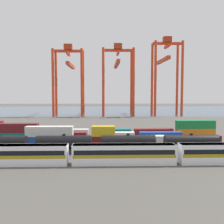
{
  "coord_description": "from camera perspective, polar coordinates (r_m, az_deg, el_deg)",
  "views": [
    {
      "loc": [
        -1.95,
        -73.53,
        14.01
      ],
      "look_at": [
        1.35,
        30.76,
        6.21
      ],
      "focal_mm": 42.7,
      "sensor_mm": 36.0,
      "label": 1
    }
  ],
  "objects": [
    {
      "name": "ground_plane",
      "position": [
        114.41,
        -0.82,
        -2.76
      ],
      "size": [
        420.0,
        420.0,
        0.0
      ],
      "primitive_type": "plane",
      "color": "#4C4944"
    },
    {
      "name": "harbour_water",
      "position": [
        205.58,
        -1.26,
        0.37
      ],
      "size": [
        400.0,
        110.0,
        0.01
      ],
      "primitive_type": "cube",
      "color": "#384C60",
      "rests_on": "ground_plane"
    },
    {
      "name": "passenger_train",
      "position": [
        52.41,
        2.59,
        -8.82
      ],
      "size": [
        61.78,
        3.14,
        3.9
      ],
      "color": "silver",
      "rests_on": "ground_plane"
    },
    {
      "name": "freight_tank_row",
      "position": [
        62.14,
        3.46,
        -6.77
      ],
      "size": [
        71.55,
        2.99,
        4.45
      ],
      "color": "#232326",
      "rests_on": "ground_plane"
    },
    {
      "name": "shipping_container_1",
      "position": [
        71.34,
        -13.2,
        -6.1
      ],
      "size": [
        12.1,
        2.44,
        2.6
      ],
      "primitive_type": "cube",
      "color": "#1C4299",
      "rests_on": "ground_plane"
    },
    {
      "name": "shipping_container_2",
      "position": [
        70.93,
        -13.23,
        -4.03
      ],
      "size": [
        12.1,
        2.44,
        2.6
      ],
      "primitive_type": "cube",
      "color": "silver",
      "rests_on": "shipping_container_1"
    },
    {
      "name": "shipping_container_3",
      "position": [
        69.95,
        -1.87,
        -6.19
      ],
      "size": [
        6.04,
        2.44,
        2.6
      ],
      "primitive_type": "cube",
      "color": "maroon",
      "rests_on": "ground_plane"
    },
    {
      "name": "shipping_container_4",
      "position": [
        69.53,
        -1.88,
        -4.09
      ],
      "size": [
        6.04,
        2.44,
        2.6
      ],
      "primitive_type": "cube",
      "color": "gold",
      "rests_on": "shipping_container_3"
    },
    {
      "name": "shipping_container_5",
      "position": [
        71.31,
        9.46,
        -6.05
      ],
      "size": [
        6.04,
        2.44,
        2.6
      ],
      "primitive_type": "cube",
      "color": "silver",
      "rests_on": "ground_plane"
    },
    {
      "name": "shipping_container_6",
      "position": [
        75.26,
        19.97,
        -5.71
      ],
      "size": [
        6.04,
        2.44,
        2.6
      ],
      "primitive_type": "cube",
      "color": "maroon",
      "rests_on": "ground_plane"
    },
    {
      "name": "shipping_container_7",
      "position": [
        80.29,
        -19.71,
        -5.08
      ],
      "size": [
        12.1,
        2.44,
        2.6
      ],
      "primitive_type": "cube",
      "color": "#146066",
      "rests_on": "ground_plane"
    },
    {
      "name": "shipping_container_8",
      "position": [
        79.92,
        -19.75,
        -3.24
      ],
      "size": [
        12.1,
        2.44,
        2.6
      ],
      "primitive_type": "cube",
      "color": "maroon",
      "rests_on": "shipping_container_7"
    },
    {
      "name": "shipping_container_9",
      "position": [
        77.21,
        -9.98,
        -5.26
      ],
      "size": [
        12.1,
        2.44,
        2.6
      ],
      "primitive_type": "cube",
      "color": "maroon",
      "rests_on": "ground_plane"
    },
    {
      "name": "shipping_container_10",
      "position": [
        76.48,
        0.25,
        -5.29
      ],
      "size": [
        12.1,
        2.44,
        2.6
      ],
      "primitive_type": "cube",
      "color": "silver",
      "rests_on": "ground_plane"
    },
    {
      "name": "shipping_container_11",
      "position": [
        78.16,
        10.34,
        -5.15
      ],
      "size": [
        12.1,
        2.44,
        2.6
      ],
      "primitive_type": "cube",
      "color": "#1C4299",
      "rests_on": "ground_plane"
    },
    {
      "name": "shipping_container_14",
      "position": [
        86.3,
        -17.94,
        -4.4
      ],
      "size": [
        12.1,
        2.44,
        2.6
      ],
      "primitive_type": "cube",
      "color": "orange",
      "rests_on": "ground_plane"
    },
    {
      "name": "shipping_container_15",
      "position": [
        83.62,
        -9.21,
        -4.52
      ],
      "size": [
        12.1,
        2.44,
        2.6
      ],
      "primitive_type": "cube",
      "color": "silver",
      "rests_on": "ground_plane"
    },
    {
      "name": "shipping_container_16",
      "position": [
        82.96,
        -0.13,
        -4.54
      ],
      "size": [
        12.1,
        2.44,
        2.6
      ],
      "primitive_type": "cube",
      "color": "#146066",
      "rests_on": "ground_plane"
    },
    {
      "name": "shipping_container_17",
      "position": [
        84.37,
        8.87,
        -4.44
      ],
      "size": [
        12.1,
        2.44,
        2.6
      ],
      "primitive_type": "cube",
      "color": "maroon",
      "rests_on": "ground_plane"
    },
    {
      "name": "shipping_container_18",
      "position": [
        87.76,
        17.38,
        -4.25
      ],
      "size": [
        12.1,
        2.44,
        2.6
      ],
      "primitive_type": "cube",
      "color": "orange",
      "rests_on": "ground_plane"
    },
    {
      "name": "shipping_container_19",
      "position": [
        87.42,
        17.41,
        -2.56
      ],
      "size": [
        12.1,
        2.44,
        2.6
      ],
      "primitive_type": "cube",
      "color": "#197538",
      "rests_on": "shipping_container_18"
    },
    {
      "name": "gantry_crane_west",
      "position": [
        164.72,
        -9.2,
        8.36
      ],
      "size": [
        18.2,
        33.18,
        42.29
      ],
      "color": "red",
      "rests_on": "ground_plane"
    },
    {
      "name": "gantry_crane_central",
      "position": [
        164.79,
        1.21,
        8.7
      ],
      "size": [
        19.14,
        40.72,
        42.83
      ],
      "color": "red",
      "rests_on": "ground_plane"
    },
    {
      "name": "gantry_crane_east",
      "position": [
        168.06,
        11.46,
        9.15
      ],
      "size": [
        17.42,
        35.09,
        47.01
      ],
      "color": "red",
      "rests_on": "ground_plane"
    }
  ]
}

